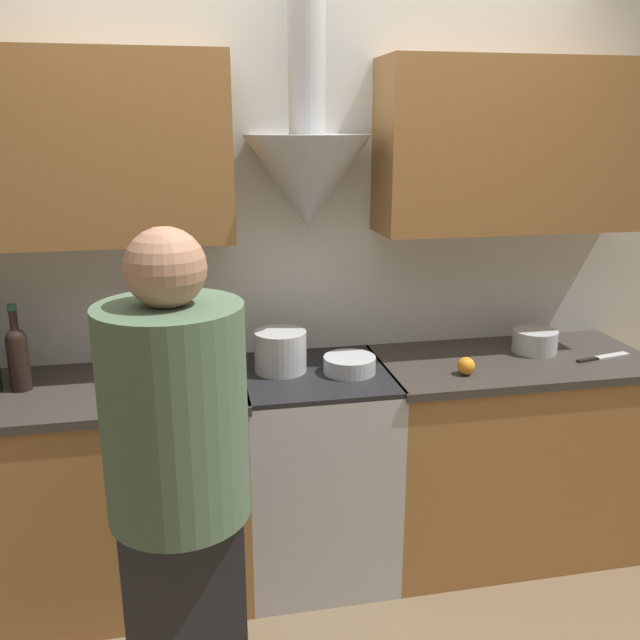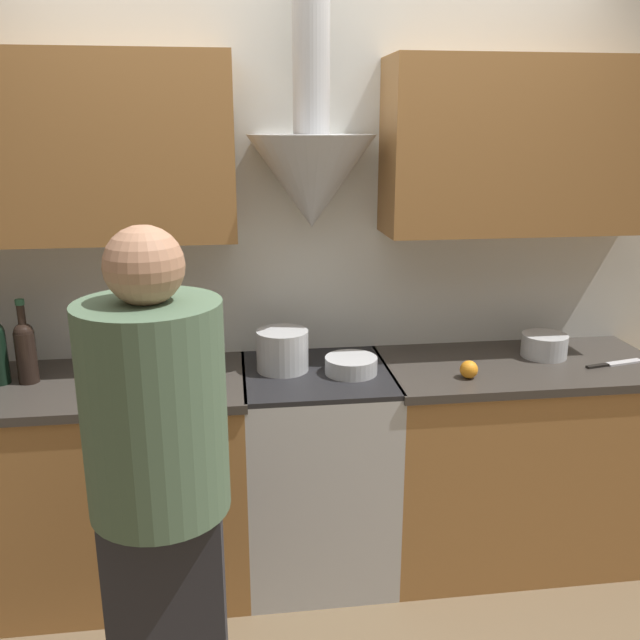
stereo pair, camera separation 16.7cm
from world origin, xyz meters
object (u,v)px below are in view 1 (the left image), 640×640
object	(u,v)px
stove_range	(315,471)
mixing_bowl	(350,365)
person_foreground_left	(181,504)
stock_pot	(280,351)
saucepan	(535,341)
orange_fruit	(466,366)
wine_bottle_7	(18,355)

from	to	relation	value
stove_range	mixing_bowl	world-z (taller)	mixing_bowl
person_foreground_left	mixing_bowl	bearing A→B (deg)	51.81
stock_pot	saucepan	xyz separation A→B (m)	(1.14, 0.02, -0.03)
stove_range	stock_pot	distance (m)	0.56
stove_range	person_foreground_left	size ratio (longest dim) A/B	0.55
orange_fruit	person_foreground_left	size ratio (longest dim) A/B	0.04
stock_pot	person_foreground_left	world-z (taller)	person_foreground_left
stove_range	wine_bottle_7	size ratio (longest dim) A/B	2.72
saucepan	person_foreground_left	distance (m)	1.83
orange_fruit	person_foreground_left	xyz separation A→B (m)	(-1.14, -0.75, -0.04)
person_foreground_left	wine_bottle_7	bearing A→B (deg)	122.34
wine_bottle_7	mixing_bowl	world-z (taller)	wine_bottle_7
wine_bottle_7	person_foreground_left	bearing A→B (deg)	-57.66
stove_range	person_foreground_left	distance (m)	1.14
mixing_bowl	stock_pot	bearing A→B (deg)	164.58
orange_fruit	saucepan	size ratio (longest dim) A/B	0.37
stove_range	orange_fruit	bearing A→B (deg)	-14.25
saucepan	person_foreground_left	size ratio (longest dim) A/B	0.12
stove_range	mixing_bowl	distance (m)	0.51
wine_bottle_7	stock_pot	world-z (taller)	wine_bottle_7
stove_range	wine_bottle_7	distance (m)	1.28
person_foreground_left	orange_fruit	bearing A→B (deg)	33.39
wine_bottle_7	saucepan	xyz separation A→B (m)	(2.14, 0.03, -0.09)
stove_range	saucepan	xyz separation A→B (m)	(1.01, 0.06, 0.50)
person_foreground_left	saucepan	bearing A→B (deg)	31.76
stock_pot	mixing_bowl	size ratio (longest dim) A/B	1.00
stove_range	mixing_bowl	size ratio (longest dim) A/B	4.28
orange_fruit	person_foreground_left	bearing A→B (deg)	-146.61
stock_pot	person_foreground_left	xyz separation A→B (m)	(-0.41, -0.94, -0.09)
saucepan	person_foreground_left	xyz separation A→B (m)	(-1.55, -0.96, -0.06)
stock_pot	orange_fruit	size ratio (longest dim) A/B	2.96
mixing_bowl	orange_fruit	world-z (taller)	orange_fruit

